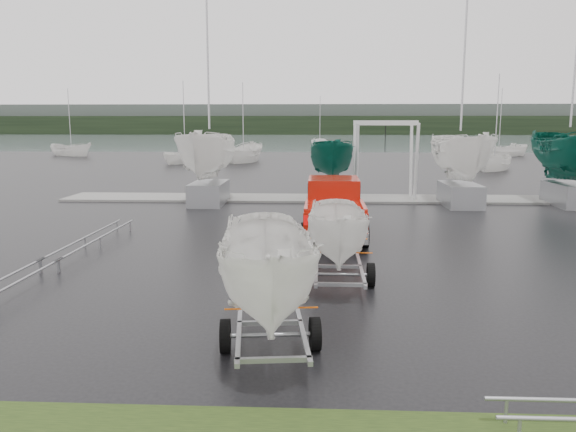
# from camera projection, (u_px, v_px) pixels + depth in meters

# --- Properties ---
(ground_plane) EXTENTS (120.00, 120.00, 0.00)m
(ground_plane) POSITION_uv_depth(u_px,v_px,m) (375.00, 259.00, 16.78)
(ground_plane) COLOR black
(ground_plane) RESTS_ON ground
(lake) EXTENTS (300.00, 300.00, 0.00)m
(lake) POSITION_uv_depth(u_px,v_px,m) (324.00, 142.00, 115.29)
(lake) COLOR gray
(lake) RESTS_ON ground
(dock) EXTENTS (30.00, 3.00, 0.12)m
(dock) POSITION_uv_depth(u_px,v_px,m) (349.00, 199.00, 29.58)
(dock) COLOR gray
(dock) RESTS_ON ground
(treeline) EXTENTS (300.00, 8.00, 6.00)m
(treeline) POSITION_uv_depth(u_px,v_px,m) (321.00, 125.00, 183.74)
(treeline) COLOR black
(treeline) RESTS_ON ground
(far_hill) EXTENTS (300.00, 6.00, 10.00)m
(far_hill) POSITION_uv_depth(u_px,v_px,m) (321.00, 119.00, 191.29)
(far_hill) COLOR #4C5651
(far_hill) RESTS_ON ground
(pickup_truck) EXTENTS (2.26, 5.97, 1.98)m
(pickup_truck) POSITION_uv_depth(u_px,v_px,m) (334.00, 206.00, 20.40)
(pickup_truck) COLOR #9D1408
(pickup_truck) RESTS_ON ground
(trailer_hitched) EXTENTS (1.79, 3.61, 4.60)m
(trailer_hitched) POSITION_uv_depth(u_px,v_px,m) (340.00, 185.00, 13.78)
(trailer_hitched) COLOR #95979D
(trailer_hitched) RESTS_ON ground
(trailer_parked) EXTENTS (1.98, 3.71, 5.24)m
(trailer_parked) POSITION_uv_depth(u_px,v_px,m) (269.00, 192.00, 9.76)
(trailer_parked) COLOR #95979D
(trailer_parked) RESTS_ON ground
(boat_hoist) EXTENTS (3.30, 2.18, 4.12)m
(boat_hoist) POSITION_uv_depth(u_px,v_px,m) (385.00, 149.00, 29.06)
(boat_hoist) COLOR silver
(boat_hoist) RESTS_ON ground
(keelboat_0) EXTENTS (2.53, 3.20, 10.70)m
(keelboat_0) POSITION_uv_depth(u_px,v_px,m) (207.00, 122.00, 27.29)
(keelboat_0) COLOR #95979D
(keelboat_0) RESTS_ON ground
(keelboat_1) EXTENTS (2.13, 3.20, 6.76)m
(keelboat_1) POSITION_uv_depth(u_px,v_px,m) (332.00, 137.00, 27.31)
(keelboat_1) COLOR #95979D
(keelboat_1) RESTS_ON ground
(keelboat_2) EXTENTS (2.46, 3.20, 10.63)m
(keelboat_2) POSITION_uv_depth(u_px,v_px,m) (464.00, 125.00, 26.72)
(keelboat_2) COLOR #95979D
(keelboat_2) RESTS_ON ground
(keelboat_3) EXTENTS (2.63, 3.20, 10.80)m
(keelboat_3) POSITION_uv_depth(u_px,v_px,m) (576.00, 119.00, 26.72)
(keelboat_3) COLOR #95979D
(keelboat_3) RESTS_ON ground
(mast_rack_0) EXTENTS (0.56, 6.50, 0.06)m
(mast_rack_0) POSITION_uv_depth(u_px,v_px,m) (92.00, 238.00, 18.14)
(mast_rack_0) COLOR #95979D
(mast_rack_0) RESTS_ON ground
(moored_boat_0) EXTENTS (2.99, 3.02, 10.95)m
(moored_boat_0) POSITION_uv_depth(u_px,v_px,m) (185.00, 163.00, 55.74)
(moored_boat_0) COLOR white
(moored_boat_0) RESTS_ON ground
(moored_boat_1) EXTENTS (3.46, 3.52, 11.94)m
(moored_boat_1) POSITION_uv_depth(u_px,v_px,m) (244.00, 162.00, 57.60)
(moored_boat_1) COLOR white
(moored_boat_1) RESTS_ON ground
(moored_boat_2) EXTENTS (3.22, 3.24, 11.09)m
(moored_boat_2) POSITION_uv_depth(u_px,v_px,m) (494.00, 170.00, 47.57)
(moored_boat_2) COLOR white
(moored_boat_2) RESTS_ON ground
(moored_boat_3) EXTENTS (2.69, 2.62, 11.41)m
(moored_boat_3) POSITION_uv_depth(u_px,v_px,m) (498.00, 156.00, 67.31)
(moored_boat_3) COLOR white
(moored_boat_3) RESTS_ON ground
(moored_boat_4) EXTENTS (3.44, 3.42, 11.33)m
(moored_boat_4) POSITION_uv_depth(u_px,v_px,m) (72.00, 156.00, 67.85)
(moored_boat_4) COLOR white
(moored_boat_4) RESTS_ON ground
(moored_boat_5) EXTENTS (2.70, 2.77, 11.33)m
(moored_boat_5) POSITION_uv_depth(u_px,v_px,m) (320.00, 148.00, 87.73)
(moored_boat_5) COLOR white
(moored_boat_5) RESTS_ON ground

